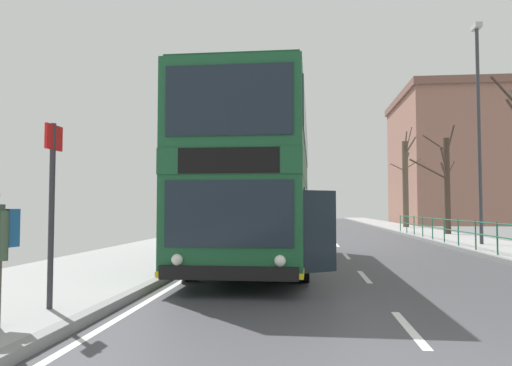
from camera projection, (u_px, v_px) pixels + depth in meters
name	position (u px, v px, depth m)	size (l,w,h in m)	color
double_decker_bus_main	(260.00, 182.00, 13.48)	(3.24, 10.45, 4.32)	#19512D
pedestrian_railing_far_kerb	(486.00, 231.00, 15.73)	(0.05, 28.43, 1.00)	#236B4C
bus_stop_sign_near	(52.00, 194.00, 6.97)	(0.08, 0.44, 2.63)	#2D2D33
street_lamp_far_side	(479.00, 117.00, 19.50)	(0.28, 0.60, 8.81)	#38383D
bare_tree_far_00	(406.00, 181.00, 36.88)	(2.55, 2.96, 7.36)	brown
bare_tree_far_01	(446.00, 182.00, 27.01)	(2.66, 2.13, 5.82)	#423328
background_building_00	(455.00, 159.00, 49.39)	(11.31, 15.53, 13.05)	#936656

